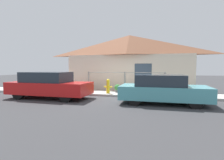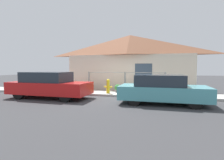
{
  "view_description": "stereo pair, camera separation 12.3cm",
  "coord_description": "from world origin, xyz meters",
  "px_view_note": "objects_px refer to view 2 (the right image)",
  "views": [
    {
      "loc": [
        1.82,
        -9.25,
        1.59
      ],
      "look_at": [
        -0.53,
        0.3,
        0.9
      ],
      "focal_mm": 28.0,
      "sensor_mm": 36.0,
      "label": 1
    },
    {
      "loc": [
        1.93,
        -9.22,
        1.59
      ],
      "look_at": [
        -0.53,
        0.3,
        0.9
      ],
      "focal_mm": 28.0,
      "sensor_mm": 36.0,
      "label": 2
    }
  ],
  "objects_px": {
    "potted_plant_near_hydrant": "(118,88)",
    "potted_plant_by_fence": "(82,87)",
    "car_left": "(49,85)",
    "car_right": "(162,89)",
    "fire_hydrant": "(108,86)"
  },
  "relations": [
    {
      "from": "potted_plant_by_fence",
      "to": "car_left",
      "type": "bearing_deg",
      "value": -104.7
    },
    {
      "from": "car_left",
      "to": "car_right",
      "type": "relative_size",
      "value": 1.13
    },
    {
      "from": "car_right",
      "to": "fire_hydrant",
      "type": "bearing_deg",
      "value": 150.19
    },
    {
      "from": "car_left",
      "to": "fire_hydrant",
      "type": "xyz_separation_m",
      "value": [
        2.73,
        1.72,
        -0.15
      ]
    },
    {
      "from": "car_left",
      "to": "fire_hydrant",
      "type": "relative_size",
      "value": 5.25
    },
    {
      "from": "car_left",
      "to": "car_right",
      "type": "bearing_deg",
      "value": 1.16
    },
    {
      "from": "car_left",
      "to": "potted_plant_near_hydrant",
      "type": "relative_size",
      "value": 8.92
    },
    {
      "from": "car_left",
      "to": "fire_hydrant",
      "type": "height_order",
      "value": "car_left"
    },
    {
      "from": "car_right",
      "to": "potted_plant_near_hydrant",
      "type": "distance_m",
      "value": 3.4
    },
    {
      "from": "potted_plant_near_hydrant",
      "to": "potted_plant_by_fence",
      "type": "bearing_deg",
      "value": 173.05
    },
    {
      "from": "potted_plant_by_fence",
      "to": "fire_hydrant",
      "type": "bearing_deg",
      "value": -22.33
    },
    {
      "from": "car_left",
      "to": "potted_plant_by_fence",
      "type": "bearing_deg",
      "value": 76.47
    },
    {
      "from": "potted_plant_near_hydrant",
      "to": "potted_plant_by_fence",
      "type": "distance_m",
      "value": 2.52
    },
    {
      "from": "car_right",
      "to": "fire_hydrant",
      "type": "relative_size",
      "value": 4.64
    },
    {
      "from": "potted_plant_near_hydrant",
      "to": "potted_plant_by_fence",
      "type": "height_order",
      "value": "potted_plant_near_hydrant"
    }
  ]
}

